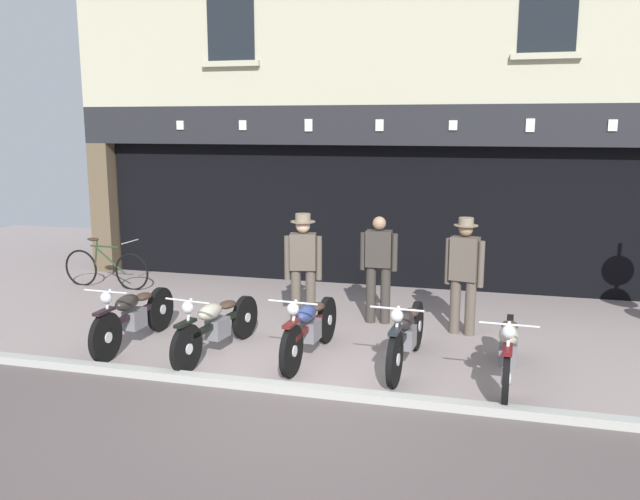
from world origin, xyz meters
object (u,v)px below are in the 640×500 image
(shopkeeper_center, at_px, (379,265))
(advert_board_far, at_px, (202,192))
(advert_board_near, at_px, (255,193))
(motorcycle_center_right, at_px, (406,334))
(motorcycle_center_left, at_px, (216,324))
(salesman_right, at_px, (464,271))
(leaning_bicycle, at_px, (106,268))
(motorcycle_center, at_px, (310,327))
(motorcycle_right, at_px, (508,348))
(motorcycle_left, at_px, (134,315))
(salesman_left, at_px, (303,263))

(shopkeeper_center, distance_m, advert_board_far, 4.70)
(advert_board_near, relative_size, advert_board_far, 1.04)
(motorcycle_center_right, xyz_separation_m, shopkeeper_center, (-0.66, 1.77, 0.47))
(motorcycle_center_left, distance_m, motorcycle_center_right, 2.45)
(salesman_right, bearing_deg, leaning_bicycle, 2.92)
(advert_board_near, bearing_deg, advert_board_far, -180.00)
(motorcycle_center, relative_size, leaning_bicycle, 1.11)
(motorcycle_center, xyz_separation_m, advert_board_far, (-3.38, 4.20, 1.23))
(motorcycle_center_right, xyz_separation_m, salesman_right, (0.61, 1.53, 0.50))
(motorcycle_center, height_order, motorcycle_right, motorcycle_center)
(motorcycle_center_left, relative_size, shopkeeper_center, 1.25)
(advert_board_near, bearing_deg, motorcycle_center_left, -76.31)
(motorcycle_center_left, height_order, leaning_bicycle, leaning_bicycle)
(motorcycle_center_left, bearing_deg, advert_board_near, -68.19)
(motorcycle_left, relative_size, motorcycle_center, 1.01)
(motorcycle_center_right, bearing_deg, motorcycle_left, 5.80)
(advert_board_near, bearing_deg, salesman_left, -57.52)
(motorcycle_left, distance_m, motorcycle_right, 4.88)
(motorcycle_left, bearing_deg, advert_board_far, -76.04)
(motorcycle_left, xyz_separation_m, advert_board_far, (-0.94, 4.32, 1.23))
(motorcycle_center, height_order, salesman_left, salesman_left)
(advert_board_near, distance_m, leaning_bicycle, 3.11)
(motorcycle_left, distance_m, advert_board_near, 4.50)
(shopkeeper_center, bearing_deg, motorcycle_left, 30.01)
(motorcycle_center_left, xyz_separation_m, motorcycle_center_right, (2.45, 0.18, 0.02))
(motorcycle_right, relative_size, salesman_left, 1.20)
(shopkeeper_center, xyz_separation_m, salesman_right, (1.26, -0.24, 0.03))
(motorcycle_right, bearing_deg, motorcycle_left, 1.46)
(motorcycle_center_right, xyz_separation_m, motorcycle_right, (1.21, -0.19, -0.01))
(advert_board_far, bearing_deg, motorcycle_center_right, -42.26)
(shopkeeper_center, bearing_deg, advert_board_near, -42.45)
(motorcycle_center_left, bearing_deg, shopkeeper_center, -124.49)
(advert_board_far, bearing_deg, motorcycle_center_left, -63.61)
(salesman_right, bearing_deg, shopkeeper_center, 2.22)
(motorcycle_center, xyz_separation_m, motorcycle_center_right, (1.23, 0.01, 0.01))
(motorcycle_center_right, bearing_deg, shopkeeper_center, -65.76)
(salesman_right, bearing_deg, advert_board_far, -14.14)
(motorcycle_center_right, distance_m, shopkeeper_center, 1.94)
(motorcycle_left, xyz_separation_m, leaning_bicycle, (-2.22, 2.80, -0.05))
(motorcycle_center_right, height_order, leaning_bicycle, motorcycle_center_right)
(advert_board_far, bearing_deg, salesman_right, -27.04)
(motorcycle_left, distance_m, leaning_bicycle, 3.57)
(motorcycle_center_left, xyz_separation_m, salesman_right, (3.05, 1.70, 0.52))
(motorcycle_center_right, bearing_deg, advert_board_near, -46.24)
(motorcycle_left, bearing_deg, salesman_left, -140.46)
(shopkeeper_center, height_order, leaning_bicycle, shopkeeper_center)
(motorcycle_left, distance_m, salesman_left, 2.52)
(motorcycle_right, bearing_deg, salesman_right, -68.52)
(motorcycle_center_left, relative_size, motorcycle_right, 1.00)
(motorcycle_right, relative_size, leaning_bicycle, 1.13)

